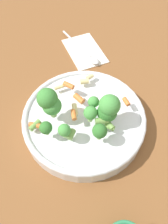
{
  "coord_description": "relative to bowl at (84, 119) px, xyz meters",
  "views": [
    {
      "loc": [
        -0.27,
        0.09,
        0.48
      ],
      "look_at": [
        0.0,
        0.0,
        0.06
      ],
      "focal_mm": 35.0,
      "sensor_mm": 36.0,
      "label": 1
    }
  ],
  "objects": [
    {
      "name": "bowl",
      "position": [
        0.0,
        0.0,
        0.0
      ],
      "size": [
        0.3,
        0.3,
        0.05
      ],
      "color": "silver",
      "rests_on": "ground_plane"
    },
    {
      "name": "pasta_salad",
      "position": [
        -0.01,
        0.01,
        0.07
      ],
      "size": [
        0.2,
        0.24,
        0.09
      ],
      "color": "#8CB766",
      "rests_on": "bowl"
    },
    {
      "name": "ground_plane",
      "position": [
        0.0,
        0.0,
        -0.02
      ],
      "size": [
        3.0,
        3.0,
        0.0
      ],
      "primitive_type": "plane",
      "color": "brown"
    },
    {
      "name": "spoon",
      "position": [
        0.24,
        -0.08,
        -0.01
      ],
      "size": [
        0.19,
        0.08,
        0.01
      ],
      "rotation": [
        0.0,
        0.0,
        9.73
      ],
      "color": "silver",
      "rests_on": "napkin"
    },
    {
      "name": "napkin",
      "position": [
        0.26,
        -0.09,
        -0.02
      ],
      "size": [
        0.17,
        0.12,
        0.01
      ],
      "color": "white",
      "rests_on": "ground_plane"
    }
  ]
}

